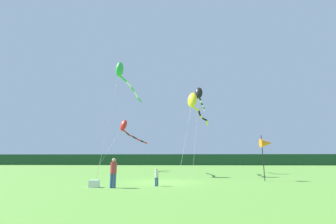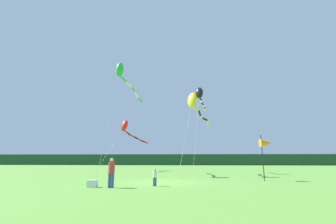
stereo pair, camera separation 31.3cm
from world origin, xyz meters
name	(u,v)px [view 1 (the left image)]	position (x,y,z in m)	size (l,w,h in m)	color
ground_plane	(163,182)	(0.00, 0.00, 0.00)	(120.00, 120.00, 0.00)	#5B9338
distant_treeline	(176,160)	(0.00, 45.00, 1.42)	(108.00, 2.12, 2.84)	#1E4228
person_adult	(113,171)	(-2.69, -3.42, 0.95)	(0.37, 0.37, 1.69)	#334C8C
person_child	(157,176)	(-0.25, -2.37, 0.60)	(0.23, 0.23, 1.07)	#334C8C
cooler_box	(94,184)	(-3.87, -3.20, 0.21)	(0.56, 0.38, 0.41)	silver
banner_flag_pole	(266,144)	(8.04, 1.51, 2.83)	(0.90, 0.70, 3.49)	black
kite_black	(199,95)	(3.68, 10.40, 9.49)	(2.22, 7.08, 10.48)	#B2B2B2
kite_green	(122,74)	(-5.00, 5.95, 10.74)	(2.21, 8.87, 11.91)	#B2B2B2
kite_yellow	(194,103)	(2.71, 6.04, 7.35)	(3.63, 7.47, 8.47)	#B2B2B2
kite_red	(126,128)	(-6.43, 14.14, 5.96)	(4.92, 8.72, 7.15)	#B2B2B2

